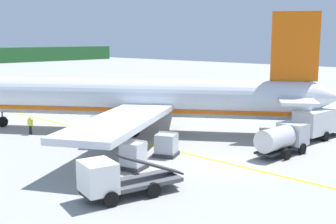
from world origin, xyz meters
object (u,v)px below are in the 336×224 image
service_truck_baggage (115,179)px  crew_marshaller (128,148)px  airliner_foreground (131,98)px  service_truck_catering (320,122)px  cargo_container_far (166,145)px  service_truck_fuel (282,138)px  cargo_container_mid (133,155)px  crew_loader_left (30,124)px

service_truck_baggage → crew_marshaller: size_ratio=3.99×
airliner_foreground → service_truck_catering: (10.23, -15.45, -1.82)m
service_truck_baggage → cargo_container_far: (8.89, 4.19, -0.26)m
service_truck_fuel → cargo_container_mid: size_ratio=2.59×
cargo_container_far → crew_marshaller: size_ratio=1.37×
service_truck_fuel → cargo_container_mid: 12.46m
cargo_container_mid → crew_marshaller: bearing=58.7°
crew_marshaller → crew_loader_left: crew_loader_left is taller
service_truck_catering → cargo_container_mid: size_ratio=3.19×
airliner_foreground → service_truck_baggage: (-13.31, -13.33, -2.22)m
service_truck_fuel → service_truck_catering: size_ratio=0.81×
cargo_container_far → service_truck_fuel: bearing=-44.7°
service_truck_catering → cargo_container_far: service_truck_catering is taller
airliner_foreground → crew_marshaller: (-7.40, -7.78, -2.39)m
cargo_container_far → service_truck_baggage: bearing=-154.7°
cargo_container_far → service_truck_catering: bearing=-23.3°
service_truck_baggage → crew_marshaller: (5.91, 5.56, -0.17)m
service_truck_baggage → service_truck_catering: 23.64m
cargo_container_mid → crew_loader_left: 15.92m
crew_marshaller → cargo_container_mid: bearing=-121.3°
service_truck_baggage → cargo_container_far: bearing=25.3°
crew_loader_left → crew_marshaller: bearing=-87.9°
airliner_foreground → cargo_container_far: (-4.42, -9.14, -2.47)m
service_truck_catering → crew_loader_left: 28.17m
crew_marshaller → crew_loader_left: 13.90m
airliner_foreground → crew_marshaller: airliner_foreground is taller
cargo_container_far → crew_marshaller: cargo_container_far is taller
cargo_container_far → crew_marshaller: (-2.97, 1.37, 0.08)m
service_truck_fuel → crew_marshaller: service_truck_fuel is taller
airliner_foreground → service_truck_baggage: airliner_foreground is taller
airliner_foreground → cargo_container_far: bearing=-115.8°
service_truck_fuel → airliner_foreground: bearing=98.2°
service_truck_baggage → crew_marshaller: 8.12m
service_truck_catering → cargo_container_mid: service_truck_catering is taller
service_truck_fuel → service_truck_baggage: size_ratio=0.81×
crew_loader_left → service_truck_fuel: bearing=-65.1°
service_truck_fuel → cargo_container_far: service_truck_fuel is taller
service_truck_catering → cargo_container_far: (-14.65, 6.31, -0.66)m
service_truck_fuel → cargo_container_mid: bearing=151.2°
service_truck_fuel → crew_marshaller: (-9.69, 8.01, -0.39)m
service_truck_fuel → cargo_container_far: size_ratio=2.36×
service_truck_fuel → service_truck_catering: service_truck_catering is taller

